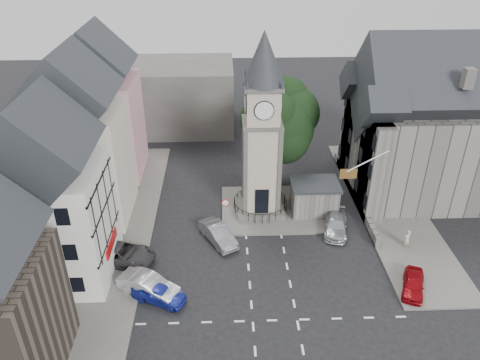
{
  "coord_description": "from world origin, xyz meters",
  "views": [
    {
      "loc": [
        -3.19,
        -28.0,
        23.9
      ],
      "look_at": [
        -1.97,
        5.0,
        4.94
      ],
      "focal_mm": 35.0,
      "sensor_mm": 36.0,
      "label": 1
    }
  ],
  "objects_px": {
    "car_west_blue": "(159,293)",
    "clock_tower": "(262,129)",
    "pedestrian": "(407,239)",
    "car_east_red": "(413,284)",
    "stone_shelter": "(314,197)"
  },
  "relations": [
    {
      "from": "car_west_blue",
      "to": "clock_tower",
      "type": "bearing_deg",
      "value": -11.27
    },
    {
      "from": "pedestrian",
      "to": "clock_tower",
      "type": "bearing_deg",
      "value": -51.56
    },
    {
      "from": "car_east_red",
      "to": "clock_tower",
      "type": "bearing_deg",
      "value": 155.38
    },
    {
      "from": "stone_shelter",
      "to": "car_west_blue",
      "type": "distance_m",
      "value": 16.78
    },
    {
      "from": "clock_tower",
      "to": "stone_shelter",
      "type": "bearing_deg",
      "value": -5.84
    },
    {
      "from": "clock_tower",
      "to": "stone_shelter",
      "type": "height_order",
      "value": "clock_tower"
    },
    {
      "from": "pedestrian",
      "to": "stone_shelter",
      "type": "bearing_deg",
      "value": -63.43
    },
    {
      "from": "stone_shelter",
      "to": "pedestrian",
      "type": "height_order",
      "value": "stone_shelter"
    },
    {
      "from": "car_east_red",
      "to": "pedestrian",
      "type": "relative_size",
      "value": 2.15
    },
    {
      "from": "car_east_red",
      "to": "pedestrian",
      "type": "distance_m",
      "value": 5.16
    },
    {
      "from": "car_west_blue",
      "to": "car_east_red",
      "type": "distance_m",
      "value": 18.25
    },
    {
      "from": "pedestrian",
      "to": "car_east_red",
      "type": "bearing_deg",
      "value": 51.99
    },
    {
      "from": "car_west_blue",
      "to": "pedestrian",
      "type": "relative_size",
      "value": 2.34
    },
    {
      "from": "clock_tower",
      "to": "car_west_blue",
      "type": "height_order",
      "value": "clock_tower"
    },
    {
      "from": "clock_tower",
      "to": "car_west_blue",
      "type": "relative_size",
      "value": 4.12
    }
  ]
}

